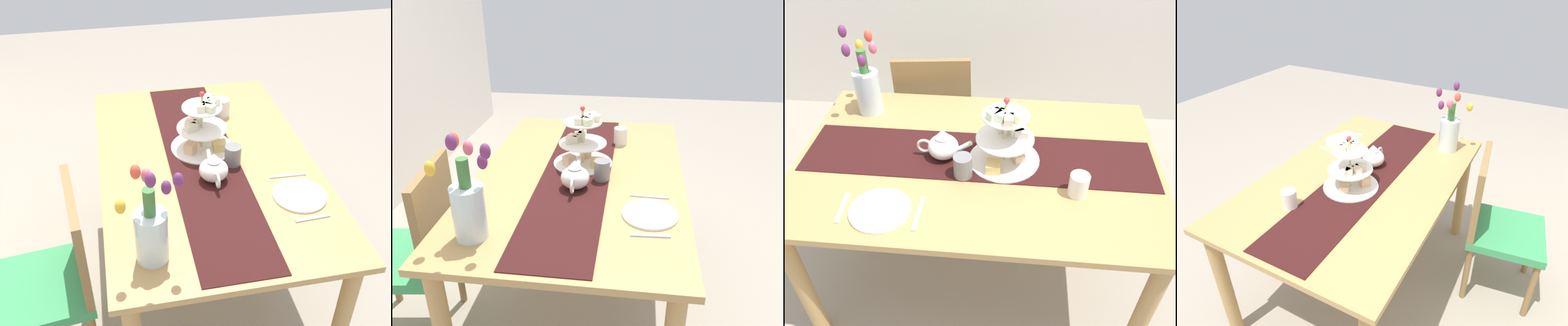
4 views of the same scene
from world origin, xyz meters
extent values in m
plane|color=gray|center=(0.00, 0.00, 0.00)|extent=(8.00, 8.00, 0.00)
cube|color=tan|center=(0.00, 0.00, 0.75)|extent=(1.54, 1.00, 0.03)
cylinder|color=tan|center=(-0.70, -0.43, 0.37)|extent=(0.07, 0.07, 0.74)
cylinder|color=tan|center=(0.70, -0.43, 0.37)|extent=(0.07, 0.07, 0.74)
cylinder|color=tan|center=(-0.70, 0.43, 0.37)|extent=(0.07, 0.07, 0.74)
cylinder|color=olive|center=(-0.18, 1.00, 0.21)|extent=(0.04, 0.04, 0.41)
cylinder|color=olive|center=(-0.53, 0.95, 0.21)|extent=(0.04, 0.04, 0.41)
cylinder|color=olive|center=(-0.13, 0.64, 0.21)|extent=(0.04, 0.04, 0.41)
cylinder|color=olive|center=(-0.49, 0.60, 0.21)|extent=(0.04, 0.04, 0.41)
cube|color=#389356|center=(-0.33, 0.80, 0.43)|extent=(0.47, 0.47, 0.05)
cube|color=olive|center=(-0.31, 0.61, 0.69)|extent=(0.42, 0.09, 0.45)
cube|color=black|center=(0.00, 0.02, 0.77)|extent=(1.49, 0.33, 0.00)
cylinder|color=beige|center=(0.11, 0.00, 0.91)|extent=(0.01, 0.01, 0.28)
cylinder|color=white|center=(0.11, 0.00, 0.77)|extent=(0.30, 0.30, 0.01)
cylinder|color=white|center=(0.11, 0.00, 0.88)|extent=(0.24, 0.24, 0.01)
cylinder|color=white|center=(0.11, 0.00, 0.99)|extent=(0.19, 0.19, 0.01)
cube|color=beige|center=(0.17, -0.01, 0.80)|extent=(0.06, 0.07, 0.04)
cube|color=beige|center=(0.07, 0.06, 0.80)|extent=(0.07, 0.07, 0.05)
cube|color=#E3C674|center=(0.07, -0.08, 0.80)|extent=(0.06, 0.07, 0.04)
cube|color=silver|center=(0.18, 0.01, 0.90)|extent=(0.06, 0.04, 0.03)
cube|color=#EAE8C0|center=(0.16, 0.02, 0.90)|extent=(0.07, 0.05, 0.03)
cube|color=silver|center=(0.13, 0.05, 0.90)|extent=(0.06, 0.07, 0.03)
cube|color=beige|center=(0.09, 0.05, 0.90)|extent=(0.05, 0.07, 0.03)
cube|color=silver|center=(0.08, 0.01, 1.01)|extent=(0.06, 0.05, 0.03)
cube|color=beige|center=(0.07, -0.02, 1.01)|extent=(0.07, 0.06, 0.03)
cube|color=silver|center=(0.10, -0.03, 1.01)|extent=(0.06, 0.07, 0.03)
cube|color=#F4E0BD|center=(0.12, -0.06, 1.01)|extent=(0.04, 0.06, 0.03)
cube|color=#E5E9C2|center=(0.15, -0.03, 1.01)|extent=(0.07, 0.06, 0.03)
sphere|color=red|center=(0.11, 0.00, 1.06)|extent=(0.02, 0.02, 0.02)
ellipsoid|color=white|center=(-0.15, 0.00, 0.82)|extent=(0.13, 0.13, 0.10)
cone|color=white|center=(-0.15, 0.00, 0.89)|extent=(0.06, 0.06, 0.04)
cylinder|color=white|center=(-0.06, 0.00, 0.83)|extent=(0.07, 0.02, 0.06)
torus|color=white|center=(-0.23, 0.00, 0.82)|extent=(0.07, 0.01, 0.07)
cylinder|color=silver|center=(-0.56, 0.32, 0.87)|extent=(0.12, 0.12, 0.21)
cylinder|color=#3D7538|center=(-0.56, 0.32, 1.03)|extent=(0.04, 0.04, 0.12)
ellipsoid|color=#E5607A|center=(-0.50, 0.32, 1.10)|extent=(0.04, 0.04, 0.06)
ellipsoid|color=#EF4C38|center=(-0.52, 0.36, 1.14)|extent=(0.04, 0.04, 0.06)
ellipsoid|color=yellow|center=(-0.60, 0.42, 1.06)|extent=(0.04, 0.04, 0.06)
ellipsoid|color=#6B2860|center=(-0.62, 0.32, 1.17)|extent=(0.04, 0.04, 0.06)
ellipsoid|color=#6B2860|center=(-0.58, 0.23, 1.13)|extent=(0.04, 0.04, 0.06)
ellipsoid|color=#6B2860|center=(-0.54, 0.26, 1.07)|extent=(0.04, 0.04, 0.06)
cylinder|color=white|center=(-0.33, -0.34, 0.77)|extent=(0.23, 0.23, 0.01)
cube|color=silver|center=(-0.48, -0.34, 0.77)|extent=(0.02, 0.15, 0.01)
cube|color=silver|center=(-0.19, -0.34, 0.77)|extent=(0.02, 0.17, 0.01)
cylinder|color=slate|center=(-0.05, -0.11, 0.82)|extent=(0.08, 0.08, 0.09)
cylinder|color=white|center=(0.40, -0.18, 0.82)|extent=(0.08, 0.08, 0.09)
camera|label=1|loc=(-1.82, 0.41, 2.10)|focal=44.60mm
camera|label=2|loc=(-1.74, -0.26, 1.66)|focal=37.06mm
camera|label=3|loc=(0.14, -1.35, 1.89)|focal=37.94mm
camera|label=4|loc=(1.45, 0.85, 1.84)|focal=32.17mm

